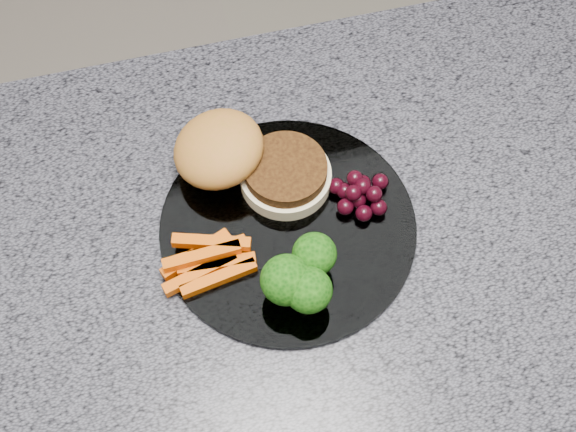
% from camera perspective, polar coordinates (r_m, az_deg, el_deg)
% --- Properties ---
extents(island_cabinet, '(1.20, 0.60, 0.86)m').
position_cam_1_polar(island_cabinet, '(1.25, 5.43, -11.62)').
color(island_cabinet, '#4F2D1B').
rests_on(island_cabinet, ground).
extents(countertop, '(1.20, 0.60, 0.04)m').
position_cam_1_polar(countertop, '(0.83, 8.00, -2.37)').
color(countertop, '#53535F').
rests_on(countertop, island_cabinet).
extents(plate, '(0.26, 0.26, 0.01)m').
position_cam_1_polar(plate, '(0.81, -0.00, -0.78)').
color(plate, white).
rests_on(plate, countertop).
extents(burger, '(0.18, 0.15, 0.05)m').
position_cam_1_polar(burger, '(0.82, -3.25, 3.98)').
color(burger, beige).
rests_on(burger, plate).
extents(carrot_sticks, '(0.09, 0.06, 0.02)m').
position_cam_1_polar(carrot_sticks, '(0.79, -5.74, -3.14)').
color(carrot_sticks, '#D14F03').
rests_on(carrot_sticks, plate).
extents(broccoli, '(0.08, 0.08, 0.06)m').
position_cam_1_polar(broccoli, '(0.75, 0.93, -4.33)').
color(broccoli, '#659737').
rests_on(broccoli, plate).
extents(grape_bunch, '(0.06, 0.05, 0.03)m').
position_cam_1_polar(grape_bunch, '(0.82, 5.18, 1.61)').
color(grape_bunch, black).
rests_on(grape_bunch, plate).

